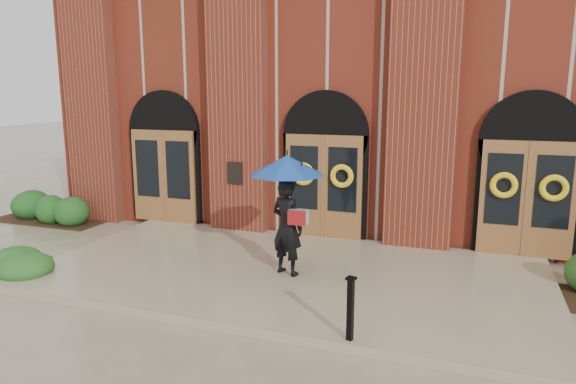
% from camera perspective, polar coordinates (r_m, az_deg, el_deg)
% --- Properties ---
extents(ground, '(90.00, 90.00, 0.00)m').
position_cam_1_polar(ground, '(10.33, -0.35, -9.63)').
color(ground, gray).
rests_on(ground, ground).
extents(landing, '(10.00, 5.30, 0.15)m').
position_cam_1_polar(landing, '(10.44, -0.06, -8.97)').
color(landing, gray).
rests_on(landing, ground).
extents(church_building, '(16.20, 12.53, 7.00)m').
position_cam_1_polar(church_building, '(18.17, 9.41, 10.44)').
color(church_building, '#5F1F14').
rests_on(church_building, ground).
extents(man_with_umbrella, '(1.85, 1.85, 2.33)m').
position_cam_1_polar(man_with_umbrella, '(9.75, -0.08, 0.02)').
color(man_with_umbrella, black).
rests_on(man_with_umbrella, landing).
extents(metal_post, '(0.15, 0.15, 0.95)m').
position_cam_1_polar(metal_post, '(7.51, 6.95, -12.60)').
color(metal_post, black).
rests_on(metal_post, landing).
extents(hedge_wall_left, '(3.01, 1.21, 0.77)m').
position_cam_1_polar(hedge_wall_left, '(16.28, -24.93, -1.55)').
color(hedge_wall_left, '#1B4717').
rests_on(hedge_wall_left, ground).
extents(hedge_front_left, '(1.45, 1.25, 0.51)m').
position_cam_1_polar(hedge_front_left, '(11.98, -26.40, -6.59)').
color(hedge_front_left, '#21531C').
rests_on(hedge_front_left, ground).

